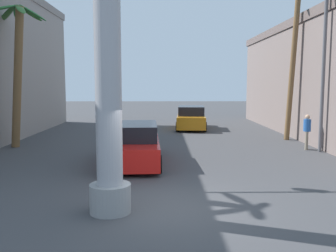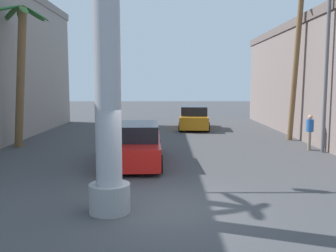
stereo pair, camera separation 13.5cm
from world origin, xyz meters
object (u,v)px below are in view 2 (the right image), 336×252
at_px(palm_tree_mid_left, 19,58).
at_px(pedestrian_mid_right, 308,129).
at_px(car_far, 193,118).
at_px(traffic_light_mast, 12,40).
at_px(street_lamp, 318,46).
at_px(palm_tree_mid_right, 296,41).
at_px(car_lead, 133,144).

relative_size(palm_tree_mid_left, pedestrian_mid_right, 4.18).
height_order(car_far, palm_tree_mid_left, palm_tree_mid_left).
distance_m(palm_tree_mid_left, pedestrian_mid_right, 14.23).
distance_m(car_far, pedestrian_mid_right, 9.59).
height_order(traffic_light_mast, palm_tree_mid_left, palm_tree_mid_left).
bearing_deg(traffic_light_mast, street_lamp, 17.99).
xyz_separation_m(street_lamp, car_far, (-4.87, 8.85, -4.03)).
xyz_separation_m(street_lamp, traffic_light_mast, (-11.92, -3.87, -0.19)).
bearing_deg(palm_tree_mid_left, car_far, 39.17).
bearing_deg(palm_tree_mid_right, pedestrian_mid_right, -95.62).
bearing_deg(palm_tree_mid_right, car_far, 134.09).
relative_size(traffic_light_mast, car_lead, 1.26).
distance_m(street_lamp, pedestrian_mid_right, 3.84).
bearing_deg(street_lamp, pedestrian_mid_right, 93.73).
bearing_deg(traffic_light_mast, palm_tree_mid_right, 31.38).
distance_m(car_lead, pedestrian_mid_right, 8.45).
relative_size(traffic_light_mast, pedestrian_mid_right, 3.92).
bearing_deg(palm_tree_mid_right, street_lamp, -94.12).
xyz_separation_m(traffic_light_mast, pedestrian_mid_right, (11.88, 4.45, -3.61)).
bearing_deg(car_far, car_lead, -105.68).
relative_size(traffic_light_mast, car_far, 1.37).
distance_m(traffic_light_mast, palm_tree_mid_right, 14.28).
height_order(palm_tree_mid_right, palm_tree_mid_left, palm_tree_mid_right).
bearing_deg(palm_tree_mid_left, car_lead, -33.23).
bearing_deg(traffic_light_mast, car_far, 61.01).
bearing_deg(pedestrian_mid_right, palm_tree_mid_left, 175.95).
bearing_deg(car_lead, palm_tree_mid_right, 35.24).
bearing_deg(car_lead, car_far, 74.32).
distance_m(traffic_light_mast, car_far, 15.04).
height_order(car_far, pedestrian_mid_right, pedestrian_mid_right).
bearing_deg(car_far, street_lamp, -61.17).
distance_m(palm_tree_mid_right, palm_tree_mid_left, 14.27).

